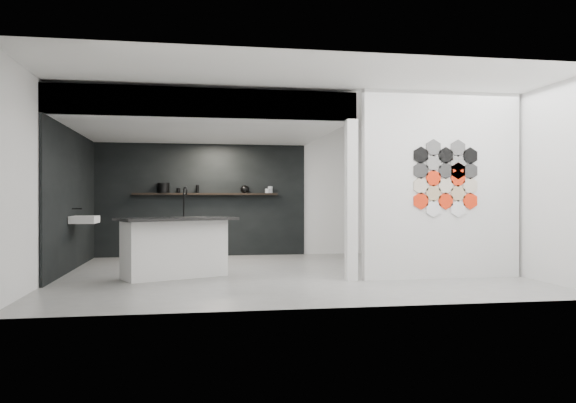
{
  "coord_description": "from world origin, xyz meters",
  "views": [
    {
      "loc": [
        -1.45,
        -8.93,
        1.18
      ],
      "look_at": [
        0.1,
        0.3,
        1.15
      ],
      "focal_mm": 35.0,
      "sensor_mm": 36.0,
      "label": 1
    }
  ],
  "objects_px": {
    "bottle_dark": "(197,189)",
    "utensil_cup": "(178,191)",
    "stockpot": "(163,188)",
    "wall_basin": "(85,220)",
    "glass_bowl": "(268,191)",
    "partition_panel": "(442,185)",
    "kitchen_island": "(175,247)",
    "kettle": "(245,189)",
    "glass_vase": "(270,190)"
  },
  "relations": [
    {
      "from": "wall_basin",
      "to": "glass_vase",
      "type": "xyz_separation_m",
      "value": [
        3.39,
        2.07,
        0.54
      ]
    },
    {
      "from": "glass_bowl",
      "to": "glass_vase",
      "type": "relative_size",
      "value": 0.91
    },
    {
      "from": "wall_basin",
      "to": "glass_bowl",
      "type": "relative_size",
      "value": 4.58
    },
    {
      "from": "bottle_dark",
      "to": "utensil_cup",
      "type": "distance_m",
      "value": 0.39
    },
    {
      "from": "bottle_dark",
      "to": "glass_vase",
      "type": "bearing_deg",
      "value": 0.0
    },
    {
      "from": "wall_basin",
      "to": "kitchen_island",
      "type": "distance_m",
      "value": 1.88
    },
    {
      "from": "kettle",
      "to": "glass_bowl",
      "type": "height_order",
      "value": "kettle"
    },
    {
      "from": "kitchen_island",
      "to": "glass_vase",
      "type": "height_order",
      "value": "glass_vase"
    },
    {
      "from": "wall_basin",
      "to": "kitchen_island",
      "type": "xyz_separation_m",
      "value": [
        1.51,
        -1.06,
        -0.38
      ]
    },
    {
      "from": "kitchen_island",
      "to": "wall_basin",
      "type": "bearing_deg",
      "value": 120.75
    },
    {
      "from": "kitchen_island",
      "to": "bottle_dark",
      "type": "bearing_deg",
      "value": 59.38
    },
    {
      "from": "partition_panel",
      "to": "kettle",
      "type": "distance_m",
      "value": 4.67
    },
    {
      "from": "stockpot",
      "to": "bottle_dark",
      "type": "distance_m",
      "value": 0.69
    },
    {
      "from": "glass_vase",
      "to": "bottle_dark",
      "type": "distance_m",
      "value": 1.53
    },
    {
      "from": "stockpot",
      "to": "utensil_cup",
      "type": "bearing_deg",
      "value": 0.0
    },
    {
      "from": "wall_basin",
      "to": "glass_bowl",
      "type": "bearing_deg",
      "value": 31.7
    },
    {
      "from": "glass_bowl",
      "to": "utensil_cup",
      "type": "distance_m",
      "value": 1.87
    },
    {
      "from": "glass_vase",
      "to": "utensil_cup",
      "type": "xyz_separation_m",
      "value": [
        -1.92,
        0.0,
        -0.02
      ]
    },
    {
      "from": "stockpot",
      "to": "wall_basin",
      "type": "bearing_deg",
      "value": -119.54
    },
    {
      "from": "partition_panel",
      "to": "glass_vase",
      "type": "distance_m",
      "value": 4.39
    },
    {
      "from": "partition_panel",
      "to": "kitchen_island",
      "type": "xyz_separation_m",
      "value": [
        -3.96,
        0.74,
        -0.93
      ]
    },
    {
      "from": "glass_bowl",
      "to": "bottle_dark",
      "type": "bearing_deg",
      "value": 180.0
    },
    {
      "from": "kettle",
      "to": "wall_basin",
      "type": "bearing_deg",
      "value": -159.79
    },
    {
      "from": "partition_panel",
      "to": "wall_basin",
      "type": "bearing_deg",
      "value": 161.77
    },
    {
      "from": "wall_basin",
      "to": "bottle_dark",
      "type": "xyz_separation_m",
      "value": [
        1.86,
        2.07,
        0.55
      ]
    },
    {
      "from": "stockpot",
      "to": "glass_vase",
      "type": "xyz_separation_m",
      "value": [
        2.22,
        0.0,
        -0.03
      ]
    },
    {
      "from": "glass_bowl",
      "to": "wall_basin",
      "type": "bearing_deg",
      "value": -148.3
    },
    {
      "from": "kettle",
      "to": "glass_vase",
      "type": "relative_size",
      "value": 1.35
    },
    {
      "from": "kitchen_island",
      "to": "kettle",
      "type": "height_order",
      "value": "kettle"
    },
    {
      "from": "wall_basin",
      "to": "utensil_cup",
      "type": "height_order",
      "value": "utensil_cup"
    },
    {
      "from": "bottle_dark",
      "to": "kitchen_island",
      "type": "bearing_deg",
      "value": -96.45
    },
    {
      "from": "stockpot",
      "to": "glass_bowl",
      "type": "height_order",
      "value": "stockpot"
    },
    {
      "from": "stockpot",
      "to": "bottle_dark",
      "type": "height_order",
      "value": "stockpot"
    },
    {
      "from": "kitchen_island",
      "to": "glass_bowl",
      "type": "xyz_separation_m",
      "value": [
        1.84,
        3.12,
        0.9
      ]
    },
    {
      "from": "stockpot",
      "to": "glass_bowl",
      "type": "relative_size",
      "value": 1.91
    },
    {
      "from": "partition_panel",
      "to": "bottle_dark",
      "type": "bearing_deg",
      "value": 133.01
    },
    {
      "from": "glass_bowl",
      "to": "utensil_cup",
      "type": "relative_size",
      "value": 1.31
    },
    {
      "from": "partition_panel",
      "to": "bottle_dark",
      "type": "distance_m",
      "value": 5.29
    },
    {
      "from": "glass_bowl",
      "to": "glass_vase",
      "type": "height_order",
      "value": "glass_vase"
    },
    {
      "from": "stockpot",
      "to": "utensil_cup",
      "type": "distance_m",
      "value": 0.31
    },
    {
      "from": "partition_panel",
      "to": "glass_vase",
      "type": "height_order",
      "value": "partition_panel"
    },
    {
      "from": "kitchen_island",
      "to": "bottle_dark",
      "type": "relative_size",
      "value": 11.33
    },
    {
      "from": "glass_bowl",
      "to": "glass_vase",
      "type": "distance_m",
      "value": 0.05
    },
    {
      "from": "kitchen_island",
      "to": "glass_bowl",
      "type": "relative_size",
      "value": 14.36
    },
    {
      "from": "wall_basin",
      "to": "kettle",
      "type": "distance_m",
      "value": 3.56
    },
    {
      "from": "stockpot",
      "to": "utensil_cup",
      "type": "relative_size",
      "value": 2.51
    },
    {
      "from": "utensil_cup",
      "to": "partition_panel",
      "type": "bearing_deg",
      "value": -44.07
    },
    {
      "from": "bottle_dark",
      "to": "utensil_cup",
      "type": "height_order",
      "value": "bottle_dark"
    },
    {
      "from": "wall_basin",
      "to": "kettle",
      "type": "xyz_separation_m",
      "value": [
        2.85,
        2.07,
        0.55
      ]
    },
    {
      "from": "stockpot",
      "to": "kettle",
      "type": "relative_size",
      "value": 1.29
    }
  ]
}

